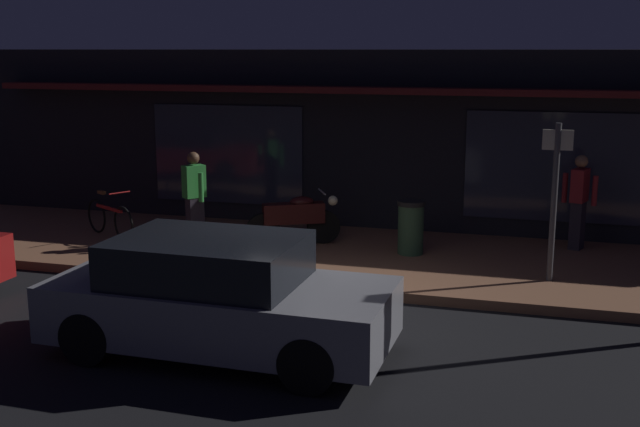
# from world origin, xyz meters

# --- Properties ---
(ground_plane) EXTENTS (60.00, 60.00, 0.00)m
(ground_plane) POSITION_xyz_m (0.00, 0.00, 0.00)
(ground_plane) COLOR black
(sidewalk_slab) EXTENTS (18.00, 4.00, 0.15)m
(sidewalk_slab) POSITION_xyz_m (0.00, 3.00, 0.07)
(sidewalk_slab) COLOR brown
(sidewalk_slab) RESTS_ON ground_plane
(storefront_building) EXTENTS (18.00, 3.30, 3.60)m
(storefront_building) POSITION_xyz_m (0.00, 6.39, 1.80)
(storefront_building) COLOR black
(storefront_building) RESTS_ON ground_plane
(motorcycle) EXTENTS (1.56, 0.94, 0.97)m
(motorcycle) POSITION_xyz_m (-1.22, 3.32, 0.65)
(motorcycle) COLOR black
(motorcycle) RESTS_ON sidewalk_slab
(bicycle_parked) EXTENTS (1.45, 0.87, 0.91)m
(bicycle_parked) POSITION_xyz_m (-4.74, 2.91, 0.51)
(bicycle_parked) COLOR black
(bicycle_parked) RESTS_ON sidewalk_slab
(person_photographer) EXTENTS (0.54, 0.44, 1.67)m
(person_photographer) POSITION_xyz_m (-2.99, 2.91, 1.03)
(person_photographer) COLOR #28232D
(person_photographer) RESTS_ON sidewalk_slab
(person_bystander) EXTENTS (0.60, 0.43, 1.67)m
(person_bystander) POSITION_xyz_m (3.64, 4.37, 1.03)
(person_bystander) COLOR #28232D
(person_bystander) RESTS_ON sidewalk_slab
(sign_post) EXTENTS (0.44, 0.09, 2.40)m
(sign_post) POSITION_xyz_m (3.18, 2.25, 1.51)
(sign_post) COLOR #47474C
(sign_post) RESTS_ON sidewalk_slab
(trash_bin) EXTENTS (0.48, 0.48, 0.93)m
(trash_bin) POSITION_xyz_m (0.88, 3.25, 0.62)
(trash_bin) COLOR #2D4C33
(trash_bin) RESTS_ON sidewalk_slab
(parked_car_far) EXTENTS (4.13, 1.84, 1.42)m
(parked_car_far) POSITION_xyz_m (-0.69, -1.45, 0.70)
(parked_car_far) COLOR black
(parked_car_far) RESTS_ON ground_plane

